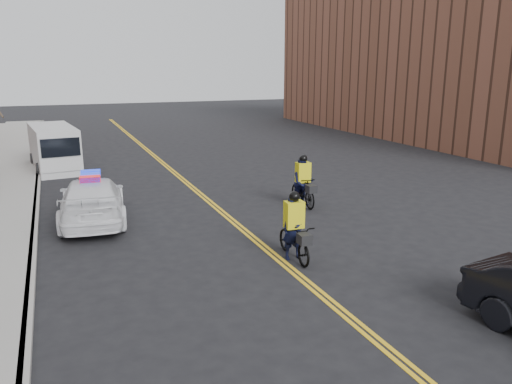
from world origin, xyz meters
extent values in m
plane|color=black|center=(0.00, 0.00, 0.00)|extent=(120.00, 120.00, 0.00)
cube|color=gold|center=(-0.08, 8.00, 0.01)|extent=(0.10, 60.00, 0.01)
cube|color=gold|center=(0.08, 8.00, 0.01)|extent=(0.10, 60.00, 0.01)
cube|color=#999791|center=(-6.00, 8.00, 0.07)|extent=(0.20, 60.00, 0.15)
cube|color=brown|center=(22.00, 18.00, 5.50)|extent=(12.00, 30.00, 11.00)
imported|color=white|center=(-4.22, 4.72, 0.72)|extent=(2.46, 5.11, 1.43)
cube|color=#0C26CC|center=(-4.22, 4.72, 1.51)|extent=(0.72, 1.37, 0.16)
cube|color=silver|center=(-5.24, 14.40, 1.06)|extent=(2.39, 5.15, 2.12)
cube|color=silver|center=(-5.00, 12.25, 0.87)|extent=(1.87, 0.93, 1.10)
cube|color=black|center=(-4.95, 11.89, 1.43)|extent=(1.66, 0.28, 0.83)
cylinder|color=black|center=(-5.94, 12.84, 0.32)|extent=(0.30, 0.67, 0.64)
cylinder|color=black|center=(-4.20, 13.04, 0.32)|extent=(0.30, 0.67, 0.64)
cylinder|color=black|center=(-6.27, 15.77, 0.32)|extent=(0.30, 0.67, 0.64)
cylinder|color=black|center=(-4.54, 15.96, 0.32)|extent=(0.30, 0.67, 0.64)
imported|color=black|center=(0.39, -0.71, 0.49)|extent=(0.73, 1.89, 0.98)
imported|color=black|center=(0.39, -0.71, 0.84)|extent=(0.63, 0.43, 1.68)
cube|color=yellow|center=(0.39, -0.71, 1.21)|extent=(0.49, 0.35, 0.71)
sphere|color=black|center=(0.39, -0.71, 1.69)|extent=(0.28, 0.28, 0.28)
cube|color=black|center=(0.36, -1.37, 0.76)|extent=(0.32, 0.36, 0.26)
imported|color=black|center=(2.99, 3.80, 0.56)|extent=(0.56, 1.87, 1.12)
imported|color=black|center=(2.99, 3.80, 0.86)|extent=(0.85, 0.67, 1.72)
cube|color=yellow|center=(2.99, 3.80, 1.24)|extent=(0.50, 0.35, 0.72)
sphere|color=black|center=(2.99, 3.80, 1.73)|extent=(0.29, 0.29, 0.29)
cube|color=black|center=(2.97, 3.13, 0.78)|extent=(0.32, 0.36, 0.27)
camera|label=1|loc=(-5.19, -11.79, 4.93)|focal=35.00mm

